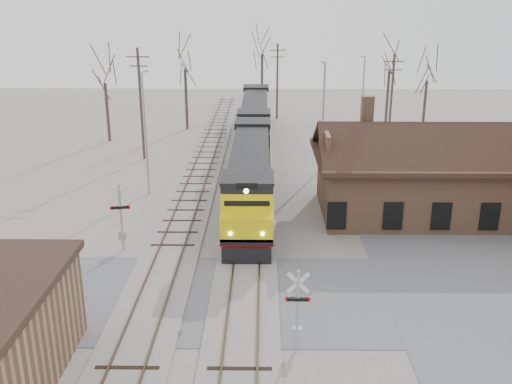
% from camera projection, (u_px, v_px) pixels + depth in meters
% --- Properties ---
extents(ground, '(140.00, 140.00, 0.00)m').
position_uv_depth(ground, '(244.00, 297.00, 28.46)').
color(ground, '#A29D92').
rests_on(ground, ground).
extents(road, '(60.00, 9.00, 0.03)m').
position_uv_depth(road, '(244.00, 297.00, 28.45)').
color(road, slate).
rests_on(road, ground).
extents(track_main, '(3.40, 90.00, 0.24)m').
position_uv_depth(track_main, '(251.00, 197.00, 42.64)').
color(track_main, '#A29D92').
rests_on(track_main, ground).
extents(track_siding, '(3.40, 90.00, 0.24)m').
position_uv_depth(track_siding, '(191.00, 197.00, 42.70)').
color(track_siding, '#A29D92').
rests_on(track_siding, ground).
extents(depot, '(15.20, 9.31, 7.90)m').
position_uv_depth(depot, '(425.00, 180.00, 38.90)').
color(depot, '#966B4E').
rests_on(depot, ground).
extents(locomotive_lead, '(2.99, 20.01, 4.44)m').
position_uv_depth(locomotive_lead, '(250.00, 176.00, 39.97)').
color(locomotive_lead, black).
rests_on(locomotive_lead, ground).
extents(locomotive_trailing, '(2.99, 20.01, 4.20)m').
position_uv_depth(locomotive_trailing, '(255.00, 119.00, 59.18)').
color(locomotive_trailing, black).
rests_on(locomotive_trailing, ground).
extents(crossbuck_near, '(1.06, 0.28, 3.72)m').
position_uv_depth(crossbuck_near, '(297.00, 313.00, 23.61)').
color(crossbuck_near, '#A5A8AD').
rests_on(crossbuck_near, ground).
extents(crossbuck_far, '(1.17, 0.31, 4.12)m').
position_uv_depth(crossbuck_far, '(121.00, 220.00, 33.19)').
color(crossbuck_far, '#A5A8AD').
rests_on(crossbuck_far, ground).
extents(streetlight_a, '(0.25, 2.04, 9.22)m').
position_uv_depth(streetlight_a, '(145.00, 127.00, 42.08)').
color(streetlight_a, '#A5A8AD').
rests_on(streetlight_a, ground).
extents(streetlight_b, '(0.25, 2.04, 9.24)m').
position_uv_depth(streetlight_b, '(323.00, 111.00, 48.23)').
color(streetlight_b, '#A5A8AD').
rests_on(streetlight_b, ground).
extents(streetlight_c, '(0.25, 2.04, 8.54)m').
position_uv_depth(streetlight_c, '(363.00, 92.00, 60.39)').
color(streetlight_c, '#A5A8AD').
rests_on(streetlight_c, ground).
extents(utility_pole_a, '(2.00, 0.24, 10.10)m').
position_uv_depth(utility_pole_a, '(141.00, 102.00, 51.43)').
color(utility_pole_a, '#382D23').
rests_on(utility_pole_a, ground).
extents(utility_pole_b, '(2.00, 0.24, 9.12)m').
position_uv_depth(utility_pole_b, '(277.00, 80.00, 69.40)').
color(utility_pole_b, '#382D23').
rests_on(utility_pole_b, ground).
extents(utility_pole_c, '(2.00, 0.24, 9.07)m').
position_uv_depth(utility_pole_c, '(391.00, 97.00, 57.36)').
color(utility_pole_c, '#382D23').
rests_on(utility_pole_c, ground).
extents(tree_a, '(4.00, 4.00, 9.81)m').
position_uv_depth(tree_a, '(104.00, 74.00, 57.63)').
color(tree_a, '#382D23').
rests_on(tree_a, ground).
extents(tree_b, '(4.50, 4.50, 11.03)m').
position_uv_depth(tree_b, '(185.00, 59.00, 62.81)').
color(tree_b, '#382D23').
rests_on(tree_b, ground).
extents(tree_c, '(4.97, 4.97, 12.17)m').
position_uv_depth(tree_c, '(262.00, 44.00, 72.38)').
color(tree_c, '#382D23').
rests_on(tree_c, ground).
extents(tree_d, '(4.38, 4.38, 10.72)m').
position_uv_depth(tree_d, '(390.00, 61.00, 62.88)').
color(tree_d, '#382D23').
rests_on(tree_d, ground).
extents(tree_e, '(3.86, 3.86, 9.47)m').
position_uv_depth(tree_e, '(428.00, 72.00, 60.98)').
color(tree_e, '#382D23').
rests_on(tree_e, ground).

